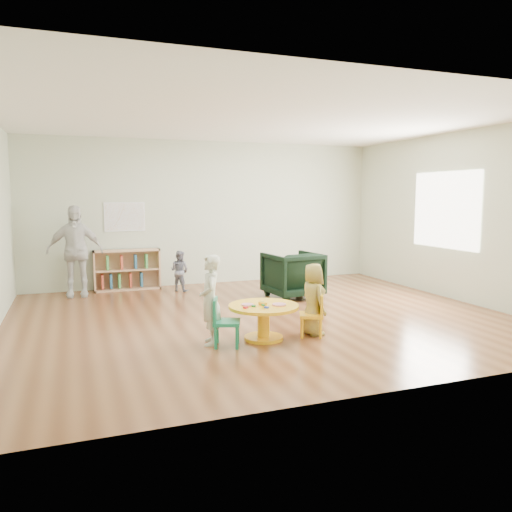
# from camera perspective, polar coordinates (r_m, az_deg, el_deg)

# --- Properties ---
(room) EXTENTS (7.10, 7.00, 2.80)m
(room) POSITION_cam_1_polar(r_m,az_deg,el_deg) (7.08, 0.76, 8.10)
(room) COLOR brown
(room) RESTS_ON ground
(activity_table) EXTENTS (0.86, 0.86, 0.47)m
(activity_table) POSITION_cam_1_polar(r_m,az_deg,el_deg) (6.11, 0.88, -6.81)
(activity_table) COLOR yellow
(activity_table) RESTS_ON ground
(kid_chair_left) EXTENTS (0.39, 0.39, 0.57)m
(kid_chair_left) POSITION_cam_1_polar(r_m,az_deg,el_deg) (5.85, -3.77, -7.38)
(kid_chair_left) COLOR #167E57
(kid_chair_left) RESTS_ON ground
(kid_chair_right) EXTENTS (0.38, 0.38, 0.53)m
(kid_chair_right) POSITION_cam_1_polar(r_m,az_deg,el_deg) (6.29, 6.68, -6.56)
(kid_chair_right) COLOR yellow
(kid_chair_right) RESTS_ON ground
(bookshelf) EXTENTS (1.20, 0.30, 0.75)m
(bookshelf) POSITION_cam_1_polar(r_m,az_deg,el_deg) (9.61, -14.60, -1.55)
(bookshelf) COLOR tan
(bookshelf) RESTS_ON ground
(alphabet_poster) EXTENTS (0.74, 0.01, 0.54)m
(alphabet_poster) POSITION_cam_1_polar(r_m,az_deg,el_deg) (9.64, -14.77, 4.35)
(alphabet_poster) COLOR white
(alphabet_poster) RESTS_ON ground
(armchair) EXTENTS (0.94, 0.96, 0.79)m
(armchair) POSITION_cam_1_polar(r_m,az_deg,el_deg) (8.58, 4.20, -2.16)
(armchair) COLOR black
(armchair) RESTS_ON ground
(child_left) EXTENTS (0.33, 0.43, 1.06)m
(child_left) POSITION_cam_1_polar(r_m,az_deg,el_deg) (5.90, -5.26, -5.01)
(child_left) COLOR silver
(child_left) RESTS_ON ground
(child_right) EXTENTS (0.30, 0.45, 0.91)m
(child_right) POSITION_cam_1_polar(r_m,az_deg,el_deg) (6.33, 6.55, -4.93)
(child_right) COLOR yellow
(child_right) RESTS_ON ground
(toddler) EXTENTS (0.46, 0.45, 0.75)m
(toddler) POSITION_cam_1_polar(r_m,az_deg,el_deg) (9.24, -8.73, -1.69)
(toddler) COLOR #171C3B
(toddler) RESTS_ON ground
(adult_caretaker) EXTENTS (0.95, 0.44, 1.58)m
(adult_caretaker) POSITION_cam_1_polar(r_m,az_deg,el_deg) (9.15, -19.99, 0.53)
(adult_caretaker) COLOR silver
(adult_caretaker) RESTS_ON ground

